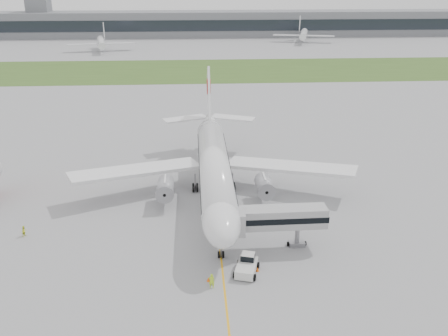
{
  "coord_description": "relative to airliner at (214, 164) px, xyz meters",
  "views": [
    {
      "loc": [
        -3.19,
        -71.99,
        35.25
      ],
      "look_at": [
        1.47,
        2.0,
        6.03
      ],
      "focal_mm": 40.0,
      "sensor_mm": 36.0,
      "label": 1
    }
  ],
  "objects": [
    {
      "name": "airliner",
      "position": [
        0.0,
        0.0,
        0.0
      ],
      "size": [
        48.13,
        53.95,
        17.88
      ],
      "color": "white",
      "rests_on": "ground"
    },
    {
      "name": "ground_crew_far",
      "position": [
        -27.71,
        -12.36,
        -4.86
      ],
      "size": [
        0.89,
        0.97,
        1.61
      ],
      "primitive_type": "imported",
      "rotation": [
        0.0,
        0.0,
        1.12
      ],
      "color": "yellow",
      "rests_on": "ground"
    },
    {
      "name": "safety_cone_right",
      "position": [
        4.42,
        -23.41,
        -5.38
      ],
      "size": [
        0.41,
        0.41,
        0.56
      ],
      "primitive_type": "cone",
      "color": "#F55E0C",
      "rests_on": "ground"
    },
    {
      "name": "distant_aircraft_left",
      "position": [
        -46.25,
        167.75,
        -5.66
      ],
      "size": [
        35.62,
        32.71,
        11.87
      ],
      "primitive_type": null,
      "rotation": [
        0.0,
        0.0,
        0.19
      ],
      "color": "white",
      "rests_on": "ground"
    },
    {
      "name": "control_tower",
      "position": [
        -90.0,
        227.13,
        -5.66
      ],
      "size": [
        12.0,
        12.0,
        56.0
      ],
      "primitive_type": null,
      "color": "slate",
      "rests_on": "ground"
    },
    {
      "name": "terminal_building",
      "position": [
        0.0,
        225.0,
        1.34
      ],
      "size": [
        320.0,
        22.3,
        14.0
      ],
      "color": "slate",
      "rests_on": "ground"
    },
    {
      "name": "safety_cone_left",
      "position": [
        -1.85,
        -25.21,
        -5.37
      ],
      "size": [
        0.42,
        0.42,
        0.58
      ],
      "primitive_type": "cone",
      "color": "#F55E0C",
      "rests_on": "ground"
    },
    {
      "name": "jet_bridge",
      "position": [
        7.05,
        -18.14,
        -1.01
      ],
      "size": [
        13.58,
        4.09,
        6.29
      ],
      "rotation": [
        0.0,
        0.0,
        0.02
      ],
      "color": "#A0A0A3",
      "rests_on": "ground"
    },
    {
      "name": "apron_markings",
      "position": [
        0.0,
        -9.87,
        -5.66
      ],
      "size": [
        70.0,
        70.0,
        0.04
      ],
      "primitive_type": null,
      "color": "#ECA314",
      "rests_on": "ground"
    },
    {
      "name": "grass_strip",
      "position": [
        0.0,
        115.13,
        -5.65
      ],
      "size": [
        600.0,
        50.0,
        0.02
      ],
      "primitive_type": "cube",
      "color": "#395620",
      "rests_on": "ground"
    },
    {
      "name": "pushback_tug",
      "position": [
        3.05,
        -23.42,
        -4.68
      ],
      "size": [
        3.69,
        4.62,
        2.12
      ],
      "rotation": [
        0.0,
        0.0,
        -0.28
      ],
      "color": "silver",
      "rests_on": "ground"
    },
    {
      "name": "ground",
      "position": [
        0.0,
        -4.87,
        -5.66
      ],
      "size": [
        600.0,
        600.0,
        0.0
      ],
      "primitive_type": "plane",
      "color": "#98989B",
      "rests_on": "ground"
    },
    {
      "name": "distant_aircraft_right",
      "position": [
        56.45,
        193.54,
        -5.66
      ],
      "size": [
        38.28,
        35.52,
        12.36
      ],
      "primitive_type": null,
      "rotation": [
        0.0,
        0.0,
        -0.25
      ],
      "color": "white",
      "rests_on": "ground"
    },
    {
      "name": "ground_crew_near",
      "position": [
        -1.51,
        -26.59,
        -4.69
      ],
      "size": [
        0.73,
        0.5,
        1.94
      ],
      "primitive_type": "imported",
      "rotation": [
        0.0,
        0.0,
        3.09
      ],
      "color": "#B9E826",
      "rests_on": "ground"
    }
  ]
}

